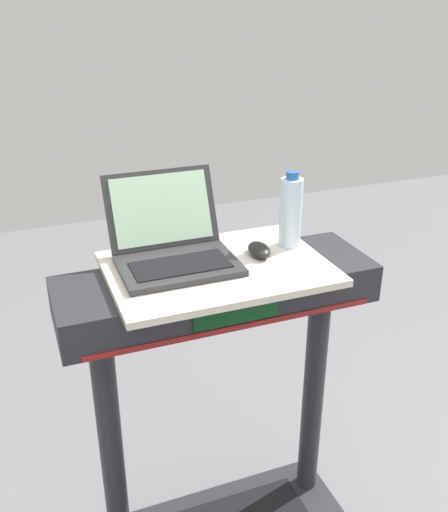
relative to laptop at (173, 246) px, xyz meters
The scene contains 4 objects.
desk_board 0.14m from the laptop, 32.61° to the right, with size 0.60×0.43×0.02m, color beige.
laptop is the anchor object (origin of this frame).
computer_mouse 0.25m from the laptop, 11.40° to the right, with size 0.06×0.10×0.03m, color black.
water_bottle 0.36m from the laptop, ahead, with size 0.07×0.07×0.23m.
Camera 1 is at (-0.50, -0.65, 1.78)m, focal length 40.49 mm.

